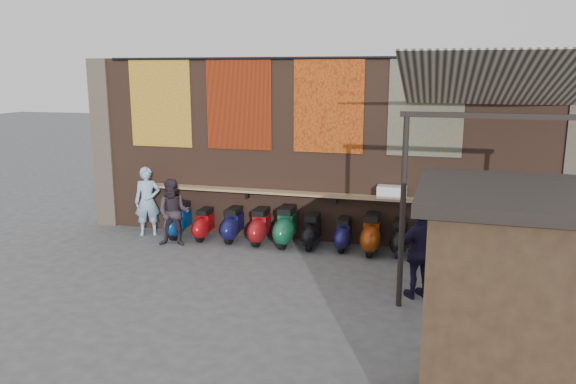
% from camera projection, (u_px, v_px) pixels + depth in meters
% --- Properties ---
extents(ground, '(70.00, 70.00, 0.00)m').
position_uv_depth(ground, '(283.00, 280.00, 10.17)').
color(ground, '#474749').
rests_on(ground, ground).
extents(brick_wall, '(10.00, 0.40, 4.00)m').
position_uv_depth(brick_wall, '(316.00, 151.00, 12.30)').
color(brick_wall, brown).
rests_on(brick_wall, ground).
extents(pier_left, '(0.50, 0.50, 4.00)m').
position_uv_depth(pier_left, '(107.00, 143.00, 13.62)').
color(pier_left, '#4C4238').
rests_on(pier_left, ground).
extents(pier_right, '(0.50, 0.50, 4.00)m').
position_uv_depth(pier_right, '(576.00, 160.00, 10.98)').
color(pier_right, '#4C4238').
rests_on(pier_right, ground).
extents(eating_counter, '(8.00, 0.32, 0.05)m').
position_uv_depth(eating_counter, '(312.00, 194.00, 12.14)').
color(eating_counter, '#9E7A51').
rests_on(eating_counter, brick_wall).
extents(shelf_box, '(0.60, 0.30, 0.25)m').
position_uv_depth(shelf_box, '(392.00, 192.00, 11.65)').
color(shelf_box, white).
rests_on(shelf_box, eating_counter).
extents(tapestry_redgold, '(1.50, 0.02, 2.00)m').
position_uv_depth(tapestry_redgold, '(160.00, 103.00, 12.79)').
color(tapestry_redgold, '#9E3817').
rests_on(tapestry_redgold, brick_wall).
extents(tapestry_sun, '(1.50, 0.02, 2.00)m').
position_uv_depth(tapestry_sun, '(239.00, 104.00, 12.31)').
color(tapestry_sun, red).
rests_on(tapestry_sun, brick_wall).
extents(tapestry_orange, '(1.50, 0.02, 2.00)m').
position_uv_depth(tapestry_orange, '(328.00, 106.00, 11.80)').
color(tapestry_orange, '#C25418').
rests_on(tapestry_orange, brick_wall).
extents(tapestry_multi, '(1.50, 0.02, 2.00)m').
position_uv_depth(tapestry_multi, '(426.00, 107.00, 11.29)').
color(tapestry_multi, '#205878').
rests_on(tapestry_multi, brick_wall).
extents(hang_rail, '(9.50, 0.06, 0.06)m').
position_uv_depth(hang_rail, '(315.00, 58.00, 11.66)').
color(hang_rail, black).
rests_on(hang_rail, brick_wall).
extents(scooter_stool_0, '(0.37, 0.83, 0.79)m').
position_uv_depth(scooter_stool_0, '(179.00, 220.00, 12.73)').
color(scooter_stool_0, '#0D3E91').
rests_on(scooter_stool_0, ground).
extents(scooter_stool_1, '(0.33, 0.73, 0.69)m').
position_uv_depth(scooter_stool_1, '(204.00, 224.00, 12.58)').
color(scooter_stool_1, '#AE0D12').
rests_on(scooter_stool_1, ground).
extents(scooter_stool_2, '(0.35, 0.78, 0.74)m').
position_uv_depth(scooter_stool_2, '(233.00, 225.00, 12.44)').
color(scooter_stool_2, '#131448').
rests_on(scooter_stool_2, ground).
extents(scooter_stool_3, '(0.36, 0.81, 0.77)m').
position_uv_depth(scooter_stool_3, '(260.00, 227.00, 12.25)').
color(scooter_stool_3, maroon).
rests_on(scooter_stool_3, ground).
extents(scooter_stool_4, '(0.40, 0.89, 0.85)m').
position_uv_depth(scooter_stool_4, '(286.00, 227.00, 12.11)').
color(scooter_stool_4, '#175E3D').
rests_on(scooter_stool_4, ground).
extents(scooter_stool_5, '(0.34, 0.76, 0.72)m').
position_uv_depth(scooter_stool_5, '(312.00, 232.00, 11.96)').
color(scooter_stool_5, black).
rests_on(scooter_stool_5, ground).
extents(scooter_stool_6, '(0.32, 0.71, 0.68)m').
position_uv_depth(scooter_stool_6, '(343.00, 234.00, 11.83)').
color(scooter_stool_6, '#191753').
rests_on(scooter_stool_6, ground).
extents(scooter_stool_7, '(0.39, 0.86, 0.82)m').
position_uv_depth(scooter_stool_7, '(372.00, 234.00, 11.59)').
color(scooter_stool_7, '#84310C').
rests_on(scooter_stool_7, ground).
extents(scooter_stool_8, '(0.34, 0.76, 0.72)m').
position_uv_depth(scooter_stool_8, '(400.00, 238.00, 11.52)').
color(scooter_stool_8, black).
rests_on(scooter_stool_8, ground).
extents(diner_left, '(0.68, 0.58, 1.58)m').
position_uv_depth(diner_left, '(147.00, 201.00, 12.85)').
color(diner_left, '#98B9DD').
rests_on(diner_left, ground).
extents(diner_right, '(0.81, 0.69, 1.46)m').
position_uv_depth(diner_right, '(174.00, 213.00, 12.06)').
color(diner_right, '#332730').
rests_on(diner_right, ground).
extents(shopper_navy, '(0.97, 0.83, 1.56)m').
position_uv_depth(shopper_navy, '(420.00, 252.00, 9.26)').
color(shopper_navy, black).
rests_on(shopper_navy, ground).
extents(shopper_grey, '(1.12, 1.10, 1.54)m').
position_uv_depth(shopper_grey, '(482.00, 259.00, 8.99)').
color(shopper_grey, '#5A595F').
rests_on(shopper_grey, ground).
extents(shopper_tan, '(0.85, 0.72, 1.48)m').
position_uv_depth(shopper_tan, '(465.00, 243.00, 9.88)').
color(shopper_tan, tan).
rests_on(shopper_tan, ground).
extents(market_stall, '(2.33, 1.77, 2.48)m').
position_uv_depth(market_stall, '(543.00, 323.00, 5.63)').
color(market_stall, black).
rests_on(market_stall, ground).
extents(stall_roof, '(2.61, 2.04, 0.12)m').
position_uv_depth(stall_roof, '(556.00, 197.00, 5.36)').
color(stall_roof, black).
rests_on(stall_roof, market_stall).
extents(stall_sign, '(1.20, 0.07, 0.50)m').
position_uv_depth(stall_sign, '(536.00, 244.00, 6.35)').
color(stall_sign, gold).
rests_on(stall_sign, market_stall).
extents(stall_shelf, '(1.90, 0.15, 0.06)m').
position_uv_depth(stall_shelf, '(529.00, 317.00, 6.54)').
color(stall_shelf, '#473321').
rests_on(stall_shelf, market_stall).
extents(awning_canvas, '(3.20, 3.28, 0.97)m').
position_uv_depth(awning_canvas, '(499.00, 81.00, 9.38)').
color(awning_canvas, beige).
rests_on(awning_canvas, brick_wall).
extents(awning_ledger, '(3.30, 0.08, 0.12)m').
position_uv_depth(awning_ledger, '(492.00, 58.00, 10.80)').
color(awning_ledger, '#33261C').
rests_on(awning_ledger, brick_wall).
extents(awning_header, '(3.00, 0.08, 0.08)m').
position_uv_depth(awning_header, '(506.00, 116.00, 8.07)').
color(awning_header, black).
rests_on(awning_header, awning_post_left).
extents(awning_post_left, '(0.09, 0.09, 3.10)m').
position_uv_depth(awning_post_left, '(403.00, 213.00, 8.75)').
color(awning_post_left, black).
rests_on(awning_post_left, ground).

